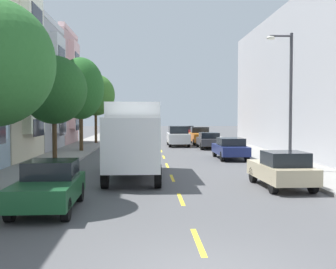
# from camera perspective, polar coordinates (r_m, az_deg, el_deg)

# --- Properties ---
(ground_plane) EXTENTS (160.00, 160.00, 0.00)m
(ground_plane) POSITION_cam_1_polar(r_m,az_deg,el_deg) (37.75, -1.07, -1.87)
(ground_plane) COLOR #4C4C4F
(sidewalk_left) EXTENTS (3.20, 120.00, 0.14)m
(sidewalk_left) POSITION_cam_1_polar(r_m,az_deg,el_deg) (36.21, -12.28, -2.01)
(sidewalk_left) COLOR gray
(sidewalk_left) RESTS_ON ground_plane
(sidewalk_right) EXTENTS (3.20, 120.00, 0.14)m
(sidewalk_right) POSITION_cam_1_polar(r_m,az_deg,el_deg) (36.68, 10.19, -1.93)
(sidewalk_right) COLOR gray
(sidewalk_right) RESTS_ON ground_plane
(lane_centerline_dashes) EXTENTS (0.14, 47.20, 0.01)m
(lane_centerline_dashes) POSITION_cam_1_polar(r_m,az_deg,el_deg) (32.27, -0.76, -2.62)
(lane_centerline_dashes) COLOR yellow
(lane_centerline_dashes) RESTS_ON ground_plane
(townhouse_fifth_rose) EXTENTS (14.04, 7.54, 11.49)m
(townhouse_fifth_rose) POSITION_cam_1_polar(r_m,az_deg,el_deg) (45.42, -21.10, 5.71)
(townhouse_fifth_rose) COLOR #CC9E9E
(townhouse_fifth_rose) RESTS_ON ground_plane
(street_tree_second) EXTENTS (3.69, 3.69, 6.16)m
(street_tree_second) POSITION_cam_1_polar(r_m,az_deg,el_deg) (24.78, -15.10, 5.81)
(street_tree_second) COLOR #47331E
(street_tree_second) RESTS_ON sidewalk_left
(street_tree_third) EXTENTS (3.65, 3.65, 7.38)m
(street_tree_third) POSITION_cam_1_polar(r_m,az_deg,el_deg) (34.37, -11.67, 6.08)
(street_tree_third) COLOR #47331E
(street_tree_third) RESTS_ON sidewalk_left
(street_tree_farthest) EXTENTS (3.92, 3.92, 6.99)m
(street_tree_farthest) POSITION_cam_1_polar(r_m,az_deg,el_deg) (43.98, -9.72, 5.25)
(street_tree_farthest) COLOR #47331E
(street_tree_farthest) RESTS_ON sidewalk_left
(street_lamp) EXTENTS (1.35, 0.28, 6.93)m
(street_lamp) POSITION_cam_1_polar(r_m,az_deg,el_deg) (22.31, 15.85, 5.62)
(street_lamp) COLOR #38383D
(street_lamp) RESTS_ON sidewalk_right
(delivery_box_truck) EXTENTS (2.41, 7.67, 3.52)m
(delivery_box_truck) POSITION_cam_1_polar(r_m,az_deg,el_deg) (20.15, -4.63, -0.14)
(delivery_box_truck) COLOR white
(delivery_box_truck) RESTS_ON ground_plane
(parked_wagon_black) EXTENTS (1.87, 4.72, 1.50)m
(parked_wagon_black) POSITION_cam_1_polar(r_m,az_deg,el_deg) (62.82, -5.77, 0.62)
(parked_wagon_black) COLOR black
(parked_wagon_black) RESTS_ON ground_plane
(parked_sedan_navy) EXTENTS (1.80, 4.50, 1.43)m
(parked_sedan_navy) POSITION_cam_1_polar(r_m,az_deg,el_deg) (28.70, 8.38, -1.80)
(parked_sedan_navy) COLOR navy
(parked_sedan_navy) RESTS_ON ground_plane
(parked_hatchback_red) EXTENTS (1.85, 4.05, 1.50)m
(parked_hatchback_red) POSITION_cam_1_polar(r_m,az_deg,el_deg) (59.32, 2.56, 0.48)
(parked_hatchback_red) COLOR #AD1E1E
(parked_hatchback_red) RESTS_ON ground_plane
(parked_hatchback_forest) EXTENTS (1.81, 4.03, 1.50)m
(parked_hatchback_forest) POSITION_cam_1_polar(r_m,az_deg,el_deg) (13.68, -15.73, -6.64)
(parked_hatchback_forest) COLOR #194C28
(parked_hatchback_forest) RESTS_ON ground_plane
(parked_hatchback_burgundy) EXTENTS (1.80, 4.03, 1.50)m
(parked_hatchback_burgundy) POSITION_cam_1_polar(r_m,az_deg,el_deg) (45.20, -6.70, -0.19)
(parked_hatchback_burgundy) COLOR maroon
(parked_hatchback_burgundy) RESTS_ON ground_plane
(parked_sedan_silver) EXTENTS (1.83, 4.51, 1.43)m
(parked_sedan_silver) POSITION_cam_1_polar(r_m,az_deg,el_deg) (51.51, -6.35, 0.14)
(parked_sedan_silver) COLOR #B2B5BA
(parked_sedan_silver) RESTS_ON ground_plane
(parked_hatchback_champagne) EXTENTS (1.84, 4.04, 1.50)m
(parked_hatchback_champagne) POSITION_cam_1_polar(r_m,az_deg,el_deg) (17.70, 15.08, -4.55)
(parked_hatchback_champagne) COLOR tan
(parked_hatchback_champagne) RESTS_ON ground_plane
(parked_pickup_orange) EXTENTS (2.02, 5.31, 1.73)m
(parked_pickup_orange) POSITION_cam_1_polar(r_m,az_deg,el_deg) (43.36, 4.44, -0.21)
(parked_pickup_orange) COLOR orange
(parked_pickup_orange) RESTS_ON ground_plane
(parked_sedan_charcoal) EXTENTS (1.86, 4.53, 1.43)m
(parked_sedan_charcoal) POSITION_cam_1_polar(r_m,az_deg,el_deg) (37.54, 5.51, -0.76)
(parked_sedan_charcoal) COLOR #333338
(parked_sedan_charcoal) RESTS_ON ground_plane
(moving_white_sedan) EXTENTS (1.95, 4.80, 1.93)m
(moving_white_sedan) POSITION_cam_1_polar(r_m,az_deg,el_deg) (40.43, 1.36, -0.18)
(moving_white_sedan) COLOR silver
(moving_white_sedan) RESTS_ON ground_plane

